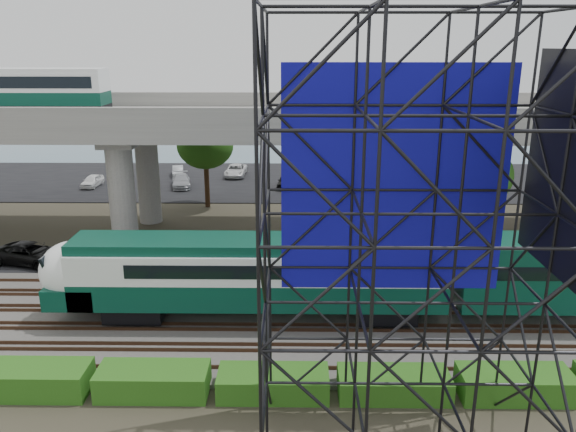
{
  "coord_description": "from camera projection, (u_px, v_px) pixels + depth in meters",
  "views": [
    {
      "loc": [
        1.89,
        -24.54,
        13.98
      ],
      "look_at": [
        1.48,
        6.0,
        4.65
      ],
      "focal_mm": 35.0,
      "sensor_mm": 36.0,
      "label": 1
    }
  ],
  "objects": [
    {
      "name": "ground",
      "position": [
        256.0,
        342.0,
        27.57
      ],
      "size": [
        140.0,
        140.0,
        0.0
      ],
      "primitive_type": "plane",
      "color": "#474233",
      "rests_on": "ground"
    },
    {
      "name": "hedge_strip",
      "position": [
        273.0,
        382.0,
        23.29
      ],
      "size": [
        34.6,
        1.8,
        1.2
      ],
      "color": "#265A14",
      "rests_on": "ground"
    },
    {
      "name": "ballast_bed",
      "position": [
        259.0,
        321.0,
        29.46
      ],
      "size": [
        90.0,
        12.0,
        0.2
      ],
      "primitive_type": "cube",
      "color": "slate",
      "rests_on": "ground"
    },
    {
      "name": "trees",
      "position": [
        207.0,
        164.0,
        41.46
      ],
      "size": [
        40.94,
        16.94,
        7.69
      ],
      "color": "#382314",
      "rests_on": "ground"
    },
    {
      "name": "parked_cars",
      "position": [
        289.0,
        175.0,
        59.57
      ],
      "size": [
        36.79,
        9.83,
        1.32
      ],
      "color": "white",
      "rests_on": "parking_lot"
    },
    {
      "name": "service_road",
      "position": [
        267.0,
        262.0,
        37.6
      ],
      "size": [
        90.0,
        5.0,
        0.08
      ],
      "primitive_type": "cube",
      "color": "black",
      "rests_on": "ground"
    },
    {
      "name": "scaffold_tower",
      "position": [
        408.0,
        260.0,
        17.69
      ],
      "size": [
        9.36,
        6.36,
        15.0
      ],
      "color": "black",
      "rests_on": "ground"
    },
    {
      "name": "commuter_train",
      "position": [
        301.0,
        272.0,
        28.62
      ],
      "size": [
        29.3,
        3.06,
        4.3
      ],
      "color": "black",
      "rests_on": "rail_tracks"
    },
    {
      "name": "rail_tracks",
      "position": [
        259.0,
        318.0,
        29.4
      ],
      "size": [
        90.0,
        9.52,
        0.16
      ],
      "color": "#472D1E",
      "rests_on": "ballast_bed"
    },
    {
      "name": "overpass",
      "position": [
        252.0,
        128.0,
        40.49
      ],
      "size": [
        80.0,
        12.0,
        12.4
      ],
      "color": "#9E9B93",
      "rests_on": "ground"
    },
    {
      "name": "parking_lot",
      "position": [
        278.0,
        181.0,
        60.07
      ],
      "size": [
        90.0,
        18.0,
        0.08
      ],
      "primitive_type": "cube",
      "color": "black",
      "rests_on": "ground"
    },
    {
      "name": "harbor_water",
      "position": [
        282.0,
        146.0,
        81.12
      ],
      "size": [
        140.0,
        40.0,
        0.03
      ],
      "primitive_type": "cube",
      "color": "slate",
      "rests_on": "ground"
    },
    {
      "name": "suv",
      "position": [
        31.0,
        254.0,
        37.04
      ],
      "size": [
        5.45,
        3.52,
        1.4
      ],
      "primitive_type": "imported",
      "rotation": [
        0.0,
        0.0,
        1.31
      ],
      "color": "black",
      "rests_on": "service_road"
    }
  ]
}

